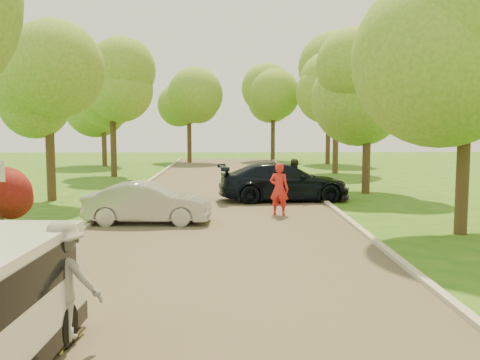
{
  "coord_description": "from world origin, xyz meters",
  "views": [
    {
      "loc": [
        0.25,
        -9.78,
        3.09
      ],
      "look_at": [
        0.6,
        7.44,
        1.3
      ],
      "focal_mm": 40.0,
      "sensor_mm": 36.0,
      "label": 1
    }
  ],
  "objects": [
    {
      "name": "tree_r_far",
      "position": [
        7.23,
        24.0,
        5.83
      ],
      "size": [
        5.33,
        5.2,
        8.34
      ],
      "color": "#382619",
      "rests_on": "ground"
    },
    {
      "name": "tree_bg_c",
      "position": [
        -2.79,
        34.0,
        5.02
      ],
      "size": [
        4.92,
        4.8,
        7.33
      ],
      "color": "#382619",
      "rests_on": "ground"
    },
    {
      "name": "skateboarder",
      "position": [
        -2.05,
        -2.52,
        0.95
      ],
      "size": [
        1.15,
        0.76,
        1.67
      ],
      "primitive_type": "imported",
      "rotation": [
        0.0,
        0.0,
        3.01
      ],
      "color": "gray",
      "rests_on": "longboard"
    },
    {
      "name": "ground",
      "position": [
        0.0,
        0.0,
        0.0
      ],
      "size": [
        100.0,
        100.0,
        0.0
      ],
      "primitive_type": "plane",
      "color": "#265F16",
      "rests_on": "ground"
    },
    {
      "name": "tree_r_mida",
      "position": [
        7.02,
        5.0,
        5.54
      ],
      "size": [
        5.13,
        5.0,
        7.95
      ],
      "color": "#382619",
      "rests_on": "ground"
    },
    {
      "name": "tree_bg_d",
      "position": [
        4.22,
        36.0,
        5.31
      ],
      "size": [
        5.12,
        5.0,
        7.72
      ],
      "color": "#382619",
      "rests_on": "ground"
    },
    {
      "name": "dark_sedan",
      "position": [
        2.46,
        11.72,
        0.77
      ],
      "size": [
        5.49,
        2.65,
        1.54
      ],
      "primitive_type": "imported",
      "rotation": [
        0.0,
        0.0,
        1.66
      ],
      "color": "black",
      "rests_on": "ground"
    },
    {
      "name": "person_olive",
      "position": [
        2.82,
        11.48,
        0.86
      ],
      "size": [
        0.84,
        0.66,
        1.73
      ],
      "primitive_type": "imported",
      "rotation": [
        0.0,
        0.0,
        3.14
      ],
      "color": "#292D1B",
      "rests_on": "ground"
    },
    {
      "name": "tree_r_midb",
      "position": [
        6.6,
        14.0,
        4.88
      ],
      "size": [
        4.51,
        4.4,
        7.01
      ],
      "color": "#382619",
      "rests_on": "ground"
    },
    {
      "name": "tree_l_midb",
      "position": [
        -6.81,
        12.0,
        4.59
      ],
      "size": [
        4.3,
        4.2,
        6.62
      ],
      "color": "#382619",
      "rests_on": "ground"
    },
    {
      "name": "tree_bg_a",
      "position": [
        -8.78,
        30.0,
        5.31
      ],
      "size": [
        5.12,
        5.0,
        7.72
      ],
      "color": "#382619",
      "rests_on": "ground"
    },
    {
      "name": "road",
      "position": [
        0.0,
        8.0,
        0.01
      ],
      "size": [
        8.0,
        60.0,
        0.01
      ],
      "primitive_type": "cube",
      "color": "#4C4438",
      "rests_on": "ground"
    },
    {
      "name": "longboard",
      "position": [
        -2.05,
        -2.52,
        0.09
      ],
      "size": [
        0.35,
        0.88,
        0.1
      ],
      "rotation": [
        0.0,
        0.0,
        3.01
      ],
      "color": "black",
      "rests_on": "ground"
    },
    {
      "name": "person_striped",
      "position": [
        1.95,
        8.22,
        0.9
      ],
      "size": [
        0.76,
        0.63,
        1.8
      ],
      "primitive_type": "imported",
      "rotation": [
        0.0,
        0.0,
        2.79
      ],
      "color": "red",
      "rests_on": "ground"
    },
    {
      "name": "tree_l_far",
      "position": [
        -6.39,
        22.0,
        5.47
      ],
      "size": [
        4.92,
        4.8,
        7.79
      ],
      "color": "#382619",
      "rests_on": "ground"
    },
    {
      "name": "red_shrub",
      "position": [
        -6.3,
        5.5,
        1.1
      ],
      "size": [
        1.7,
        1.7,
        1.95
      ],
      "color": "#382619",
      "rests_on": "ground"
    },
    {
      "name": "silver_sedan",
      "position": [
        -2.3,
        6.81,
        0.64
      ],
      "size": [
        3.95,
        1.5,
        1.29
      ],
      "primitive_type": "imported",
      "rotation": [
        0.0,
        0.0,
        1.54
      ],
      "color": "#A3A4A8",
      "rests_on": "ground"
    },
    {
      "name": "curb_left",
      "position": [
        -4.05,
        8.0,
        0.06
      ],
      "size": [
        0.18,
        60.0,
        0.12
      ],
      "primitive_type": "cube",
      "color": "#B2AD9E",
      "rests_on": "ground"
    },
    {
      "name": "curb_right",
      "position": [
        4.05,
        8.0,
        0.06
      ],
      "size": [
        0.18,
        60.0,
        0.12
      ],
      "primitive_type": "cube",
      "color": "#B2AD9E",
      "rests_on": "ground"
    },
    {
      "name": "tree_bg_b",
      "position": [
        8.22,
        32.0,
        5.54
      ],
      "size": [
        5.12,
        5.0,
        7.95
      ],
      "color": "#382619",
      "rests_on": "ground"
    }
  ]
}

